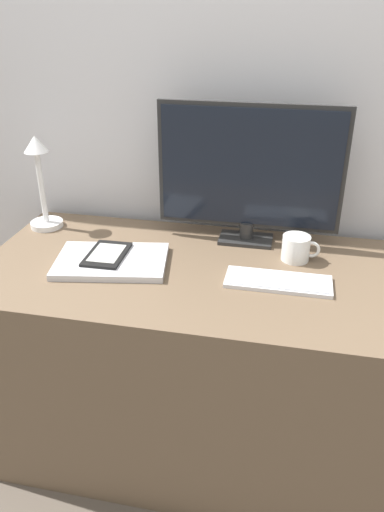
{
  "coord_description": "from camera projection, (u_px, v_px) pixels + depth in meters",
  "views": [
    {
      "loc": [
        0.19,
        -1.16,
        1.46
      ],
      "look_at": [
        -0.08,
        0.14,
        0.77
      ],
      "focal_mm": 35.0,
      "sensor_mm": 36.0,
      "label": 1
    }
  ],
  "objects": [
    {
      "name": "ground_plane",
      "position": [
        208.0,
        476.0,
        1.71
      ],
      "size": [
        10.0,
        10.0,
        0.0
      ],
      "primitive_type": "plane",
      "color": "brown"
    },
    {
      "name": "wall_back",
      "position": [
        244.0,
        86.0,
        1.66
      ],
      "size": [
        3.6,
        0.05,
        2.4
      ],
      "color": "silver",
      "rests_on": "ground_plane"
    },
    {
      "name": "desk",
      "position": [
        218.0,
        363.0,
        1.7
      ],
      "size": [
        1.52,
        0.67,
        0.71
      ],
      "color": "brown",
      "rests_on": "ground_plane"
    },
    {
      "name": "monitor",
      "position": [
        249.0,
        172.0,
        1.62
      ],
      "size": [
        0.61,
        0.11,
        0.46
      ],
      "color": "#262626",
      "rests_on": "desk"
    },
    {
      "name": "keyboard",
      "position": [
        278.0,
        281.0,
        1.46
      ],
      "size": [
        0.31,
        0.12,
        0.01
      ],
      "color": "silver",
      "rests_on": "desk"
    },
    {
      "name": "laptop",
      "position": [
        112.0,
        261.0,
        1.57
      ],
      "size": [
        0.38,
        0.29,
        0.02
      ],
      "color": "#BCBCC1",
      "rests_on": "desk"
    },
    {
      "name": "ereader",
      "position": [
        107.0,
        254.0,
        1.58
      ],
      "size": [
        0.12,
        0.18,
        0.01
      ],
      "color": "black",
      "rests_on": "laptop"
    },
    {
      "name": "desk_lamp",
      "position": [
        41.0,
        180.0,
        1.75
      ],
      "size": [
        0.12,
        0.12,
        0.33
      ],
      "color": "white",
      "rests_on": "desk"
    },
    {
      "name": "coffee_mug",
      "position": [
        296.0,
        248.0,
        1.58
      ],
      "size": [
        0.12,
        0.09,
        0.08
      ],
      "color": "white",
      "rests_on": "desk"
    }
  ]
}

